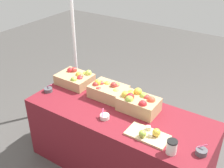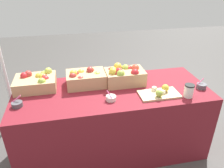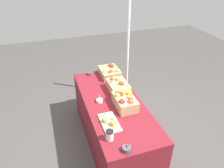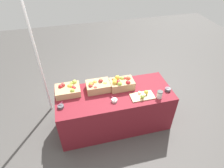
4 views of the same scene
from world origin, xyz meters
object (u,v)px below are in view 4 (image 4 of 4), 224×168
apple_crate_middle (98,86)px  sample_bowl_mid (168,89)px  coffee_cup (160,94)px  apple_crate_right (121,83)px  tent_pole (39,64)px  sample_bowl_near (61,106)px  apple_crate_left (68,89)px  sample_bowl_far (114,100)px  cutting_board_front (143,96)px

apple_crate_middle → sample_bowl_mid: size_ratio=3.95×
sample_bowl_mid → coffee_cup: size_ratio=0.79×
apple_crate_right → tent_pole: 1.41m
sample_bowl_near → coffee_cup: size_ratio=0.77×
apple_crate_right → sample_bowl_near: bearing=-167.0°
apple_crate_middle → sample_bowl_mid: bearing=-15.4°
apple_crate_left → sample_bowl_near: bearing=-113.9°
sample_bowl_mid → sample_bowl_far: sample_bowl_mid is taller
sample_bowl_mid → apple_crate_left: bearing=168.0°
apple_crate_middle → apple_crate_right: size_ratio=0.98×
apple_crate_middle → apple_crate_right: bearing=-6.7°
sample_bowl_far → tent_pole: tent_pole is taller
apple_crate_middle → sample_bowl_near: size_ratio=4.04×
cutting_board_front → sample_bowl_mid: (0.45, 0.04, 0.00)m
sample_bowl_far → coffee_cup: 0.72m
apple_crate_middle → tent_pole: (-0.89, 0.51, 0.23)m
apple_crate_right → tent_pole: bearing=156.4°
sample_bowl_near → sample_bowl_far: same height
cutting_board_front → sample_bowl_mid: size_ratio=3.84×
apple_crate_right → coffee_cup: (0.52, -0.38, -0.03)m
apple_crate_middle → tent_pole: 1.05m
sample_bowl_mid → coffee_cup: 0.24m
tent_pole → cutting_board_front: bearing=-29.0°
apple_crate_right → sample_bowl_far: apple_crate_right is taller
apple_crate_middle → sample_bowl_mid: (1.11, -0.31, -0.05)m
tent_pole → sample_bowl_far: bearing=-38.3°
apple_crate_left → coffee_cup: 1.46m
apple_crate_left → sample_bowl_far: 0.77m
apple_crate_left → apple_crate_right: bearing=-5.1°
sample_bowl_mid → tent_pole: size_ratio=0.05×
sample_bowl_near → apple_crate_left: bearing=66.1°
cutting_board_front → sample_bowl_near: (-1.28, 0.07, -0.00)m
apple_crate_left → tent_pole: size_ratio=0.19×
apple_crate_left → apple_crate_middle: bearing=-3.9°
apple_crate_middle → sample_bowl_far: (0.19, -0.34, -0.06)m
sample_bowl_far → tent_pole: (-1.08, 0.85, 0.29)m
cutting_board_front → sample_bowl_mid: sample_bowl_mid is taller
sample_bowl_mid → sample_bowl_far: 0.92m
apple_crate_left → tent_pole: 0.68m
apple_crate_left → sample_bowl_near: size_ratio=4.09×
apple_crate_middle → sample_bowl_mid: 1.15m
sample_bowl_near → sample_bowl_far: size_ratio=1.00×
apple_crate_middle → apple_crate_right: 0.39m
apple_crate_middle → sample_bowl_near: apple_crate_middle is taller
apple_crate_right → tent_pole: (-1.27, 0.56, 0.22)m
apple_crate_middle → tent_pole: tent_pole is taller
apple_crate_middle → apple_crate_left: bearing=176.1°
apple_crate_left → coffee_cup: (1.38, -0.46, -0.01)m
apple_crate_right → sample_bowl_far: 0.36m
apple_crate_left → cutting_board_front: size_ratio=1.04×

